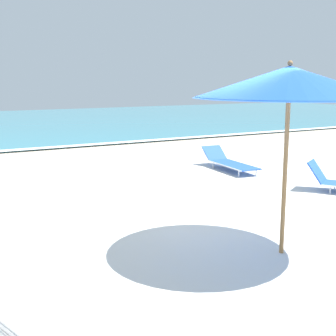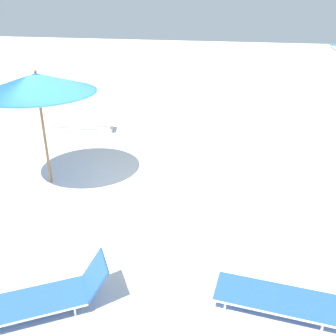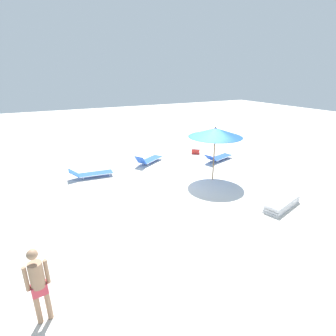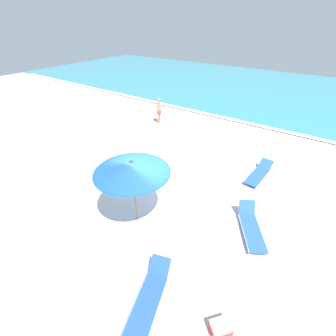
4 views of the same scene
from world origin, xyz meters
The scene contains 9 objects.
ground_plane centered at (0.00, 0.01, -0.08)m, with size 60.00×60.00×0.16m.
ocean_water centered at (0.00, 19.97, 0.03)m, with size 60.00×20.17×0.07m.
beach_umbrella centered at (-0.05, -1.09, 2.31)m, with size 2.50×2.50×2.59m.
lounger_stack centered at (-3.54, -1.78, 0.16)m, with size 1.09×1.99×0.32m.
sun_lounger_under_umbrella centered at (2.92, 4.09, 0.21)m, with size 0.79×2.12×0.52m.
sun_lounger_beside_umbrella centered at (2.16, -3.13, 0.21)m, with size 1.18×2.18×0.54m.
sun_lounger_near_water_left centered at (3.62, 0.71, 0.22)m, with size 1.54×2.00×0.63m.
beachgoer_wading_adult centered at (-4.72, 6.65, 1.00)m, with size 0.27×0.45×1.76m.
cooler_box centered at (3.99, -2.73, 0.19)m, with size 0.59×0.61×0.37m.
Camera 4 is at (4.24, -5.30, 6.27)m, focal length 24.00 mm.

